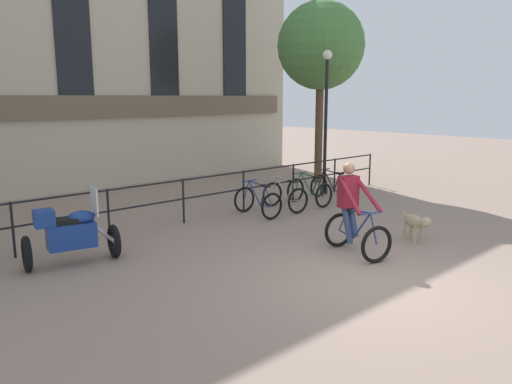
{
  "coord_description": "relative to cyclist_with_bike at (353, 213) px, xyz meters",
  "views": [
    {
      "loc": [
        -6.5,
        -4.24,
        2.91
      ],
      "look_at": [
        0.13,
        2.86,
        1.05
      ],
      "focal_mm": 35.0,
      "sensor_mm": 36.0,
      "label": 1
    }
  ],
  "objects": [
    {
      "name": "ground_plane",
      "position": [
        -1.03,
        -1.16,
        -0.76
      ],
      "size": [
        60.0,
        60.0,
        0.0
      ],
      "primitive_type": "plane",
      "color": "gray"
    },
    {
      "name": "canal_railing",
      "position": [
        -1.03,
        4.04,
        -0.05
      ],
      "size": [
        15.05,
        0.05,
        1.05
      ],
      "color": "black",
      "rests_on": "ground_plane"
    },
    {
      "name": "building_facade",
      "position": [
        -1.03,
        9.83,
        3.9
      ],
      "size": [
        18.0,
        0.72,
        9.37
      ],
      "color": "#BCB299",
      "rests_on": "ground_plane"
    },
    {
      "name": "cyclist_with_bike",
      "position": [
        0.0,
        0.0,
        0.0
      ],
      "size": [
        0.98,
        1.31,
        1.7
      ],
      "rotation": [
        0.0,
        0.0,
        -0.28
      ],
      "color": "black",
      "rests_on": "ground_plane"
    },
    {
      "name": "dog",
      "position": [
        1.51,
        -0.47,
        -0.35
      ],
      "size": [
        0.53,
        0.93,
        0.6
      ],
      "rotation": [
        0.0,
        0.0,
        -0.46
      ],
      "color": "tan",
      "rests_on": "ground_plane"
    },
    {
      "name": "parked_motorcycle",
      "position": [
        -4.17,
        2.95,
        -0.2
      ],
      "size": [
        1.68,
        0.93,
        1.35
      ],
      "rotation": [
        0.0,
        0.0,
        1.36
      ],
      "color": "black",
      "rests_on": "ground_plane"
    },
    {
      "name": "parked_bicycle_near_lamp",
      "position": [
        0.73,
        3.38,
        -0.41
      ],
      "size": [
        0.72,
        1.14,
        0.86
      ],
      "rotation": [
        0.0,
        0.0,
        3.09
      ],
      "color": "black",
      "rests_on": "ground_plane"
    },
    {
      "name": "parked_bicycle_mid_left",
      "position": [
        1.7,
        3.38,
        -0.41
      ],
      "size": [
        0.78,
        1.18,
        0.86
      ],
      "rotation": [
        0.0,
        0.0,
        3.03
      ],
      "color": "black",
      "rests_on": "ground_plane"
    },
    {
      "name": "parked_bicycle_mid_right",
      "position": [
        2.67,
        3.38,
        -0.41
      ],
      "size": [
        0.69,
        1.13,
        0.86
      ],
      "rotation": [
        0.0,
        0.0,
        3.11
      ],
      "color": "black",
      "rests_on": "ground_plane"
    },
    {
      "name": "parked_bicycle_far_end",
      "position": [
        3.64,
        3.38,
        -0.41
      ],
      "size": [
        0.77,
        1.17,
        0.86
      ],
      "rotation": [
        0.0,
        0.0,
        3.04
      ],
      "color": "black",
      "rests_on": "ground_plane"
    },
    {
      "name": "street_lamp",
      "position": [
        4.21,
        4.13,
        1.62
      ],
      "size": [
        0.28,
        0.28,
        4.25
      ],
      "color": "black",
      "rests_on": "ground_plane"
    },
    {
      "name": "tree_canalside_right",
      "position": [
        5.58,
        5.53,
        3.77
      ],
      "size": [
        2.86,
        2.86,
        5.99
      ],
      "color": "brown",
      "rests_on": "ground_plane"
    }
  ]
}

